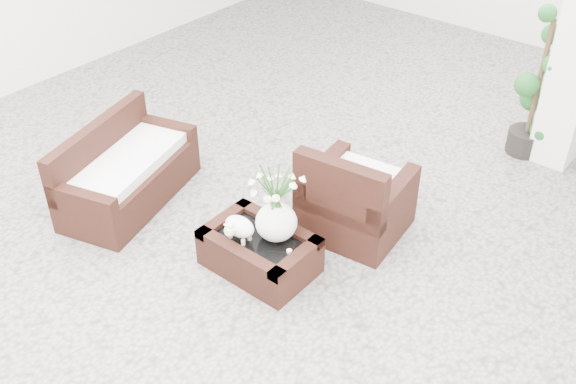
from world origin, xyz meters
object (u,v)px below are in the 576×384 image
Objects in this scene: topiary at (539,84)px; coffee_table at (260,253)px; armchair at (357,188)px; loveseat at (127,166)px.

coffee_table is at bearing -106.94° from topiary.
armchair is 2.15m from loveseat.
topiary is (2.55, 3.20, 0.40)m from loveseat.
armchair is 0.57× the size of topiary.
armchair is at bearing -78.56° from loveseat.
topiary is (0.96, 3.16, 0.63)m from coffee_table.
topiary reaches higher than armchair.
loveseat is (-1.91, -0.98, -0.06)m from armchair.
loveseat is at bearing 20.33° from armchair.
coffee_table is 1.03m from armchair.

